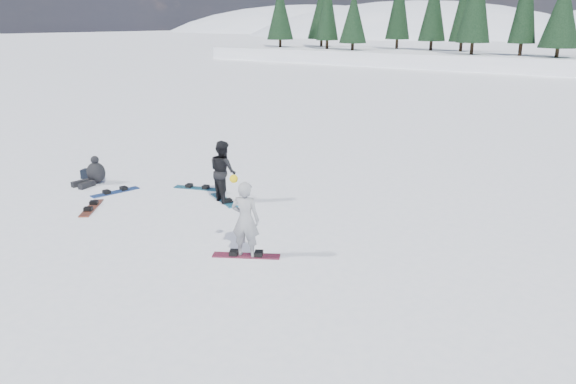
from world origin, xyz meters
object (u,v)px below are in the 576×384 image
(snowboard_loose_a, at_px, (115,192))
(snowboard_loose_b, at_px, (91,208))
(snowboard_loose_c, at_px, (197,188))
(snowboarder_man, at_px, (223,171))
(gear_bag, at_px, (89,174))
(snowboarder_woman, at_px, (245,219))
(seated_rider, at_px, (95,173))

(snowboard_loose_a, distance_m, snowboard_loose_b, 1.53)
(snowboard_loose_a, bearing_deg, snowboard_loose_c, -33.31)
(snowboarder_man, relative_size, snowboard_loose_a, 1.18)
(snowboarder_man, bearing_deg, snowboard_loose_a, 43.85)
(snowboarder_man, bearing_deg, gear_bag, 30.10)
(snowboarder_woman, bearing_deg, snowboarder_man, -60.75)
(snowboarder_woman, xyz_separation_m, snowboard_loose_c, (-4.61, 3.11, -0.86))
(snowboard_loose_b, bearing_deg, snowboard_loose_c, 123.04)
(snowboard_loose_b, bearing_deg, gear_bag, -163.06)
(snowboard_loose_a, bearing_deg, snowboarder_woman, -90.93)
(seated_rider, relative_size, snowboard_loose_b, 0.72)
(seated_rider, distance_m, gear_bag, 0.77)
(snowboarder_woman, height_order, snowboard_loose_b, snowboarder_woman)
(snowboard_loose_a, distance_m, snowboard_loose_c, 2.47)
(snowboarder_woman, bearing_deg, seated_rider, -31.60)
(snowboarder_man, distance_m, snowboard_loose_a, 3.60)
(snowboarder_woman, relative_size, gear_bag, 4.17)
(gear_bag, relative_size, snowboard_loose_a, 0.30)
(gear_bag, bearing_deg, snowboard_loose_a, -14.04)
(snowboarder_woman, distance_m, snowboard_loose_b, 5.69)
(snowboard_loose_c, bearing_deg, gear_bag, 178.12)
(seated_rider, bearing_deg, snowboard_loose_c, 23.76)
(seated_rider, distance_m, snowboard_loose_b, 2.61)
(snowboard_loose_c, distance_m, snowboard_loose_b, 3.28)
(gear_bag, height_order, snowboard_loose_c, gear_bag)
(seated_rider, bearing_deg, snowboard_loose_b, -40.82)
(snowboarder_man, height_order, gear_bag, snowboarder_man)
(snowboarder_man, distance_m, seated_rider, 4.71)
(snowboarder_woman, height_order, seated_rider, snowboarder_woman)
(seated_rider, xyz_separation_m, snowboard_loose_b, (2.04, -1.60, -0.33))
(snowboarder_man, bearing_deg, seated_rider, 34.61)
(snowboarder_man, bearing_deg, snowboarder_woman, 159.95)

